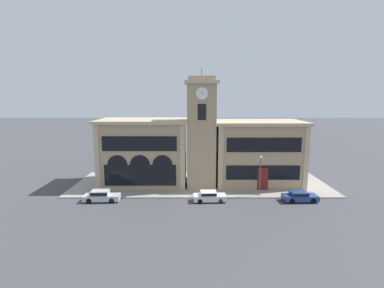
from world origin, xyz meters
The scene contains 10 objects.
ground_plane centered at (0.00, 0.00, 0.00)m, with size 300.00×300.00×0.00m, color #424247.
sidewalk_kerb centered at (0.00, 6.64, 0.07)m, with size 38.41×13.28×0.15m.
clock_tower centered at (0.00, 5.42, 8.16)m, with size 4.82×4.82×17.43m.
town_hall_left_wing centered at (-8.78, 7.28, 5.02)m, with size 13.54×8.61×9.99m.
town_hall_right_wing centered at (8.78, 7.29, 4.90)m, with size 13.54×8.61×9.75m.
parked_car_near centered at (-13.10, -1.11, 0.76)m, with size 4.64×1.90×1.46m.
parked_car_mid centered at (0.87, -1.11, 0.70)m, with size 4.28×1.91×1.34m.
parked_car_far centered at (12.55, -1.11, 0.70)m, with size 4.45×2.04×1.33m.
street_lamp centered at (7.80, 0.80, 3.76)m, with size 0.36×0.36×5.45m.
fire_hydrant centered at (-0.98, 0.54, 0.57)m, with size 0.22×0.22×0.87m.
Camera 1 is at (-1.37, -38.18, 13.47)m, focal length 28.00 mm.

